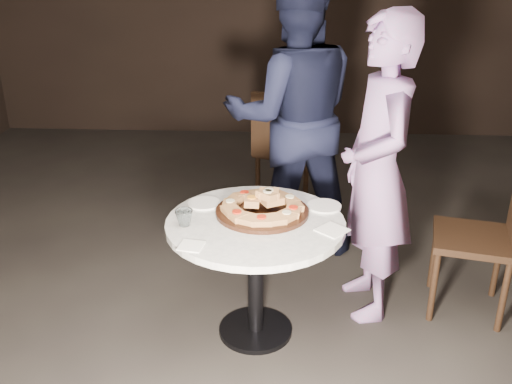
% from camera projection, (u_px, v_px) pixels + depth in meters
% --- Properties ---
extents(floor, '(7.00, 7.00, 0.00)m').
position_uv_depth(floor, '(263.00, 325.00, 3.07)').
color(floor, black).
rests_on(floor, ground).
extents(table, '(0.88, 0.88, 0.66)m').
position_uv_depth(table, '(255.00, 243.00, 2.81)').
color(table, black).
rests_on(table, ground).
extents(serving_board, '(0.56, 0.56, 0.02)m').
position_uv_depth(serving_board, '(262.00, 212.00, 2.83)').
color(serving_board, black).
rests_on(serving_board, table).
extents(focaccia_pile, '(0.42, 0.41, 0.11)m').
position_uv_depth(focaccia_pile, '(263.00, 204.00, 2.82)').
color(focaccia_pile, '#A97341').
rests_on(focaccia_pile, serving_board).
extents(plate_left, '(0.19, 0.19, 0.01)m').
position_uv_depth(plate_left, '(204.00, 203.00, 2.94)').
color(plate_left, white).
rests_on(plate_left, table).
extents(plate_right, '(0.23, 0.23, 0.01)m').
position_uv_depth(plate_right, '(324.00, 206.00, 2.90)').
color(plate_right, white).
rests_on(plate_right, table).
extents(water_glass, '(0.11, 0.11, 0.08)m').
position_uv_depth(water_glass, '(184.00, 218.00, 2.70)').
color(water_glass, silver).
rests_on(water_glass, table).
extents(napkin_near, '(0.12, 0.12, 0.01)m').
position_uv_depth(napkin_near, '(191.00, 246.00, 2.52)').
color(napkin_near, white).
rests_on(napkin_near, table).
extents(napkin_far, '(0.18, 0.18, 0.01)m').
position_uv_depth(napkin_far, '(332.00, 230.00, 2.66)').
color(napkin_far, white).
rests_on(napkin_far, table).
extents(chair_far, '(0.57, 0.59, 0.94)m').
position_uv_depth(chair_far, '(286.00, 144.00, 4.18)').
color(chair_far, black).
rests_on(chair_far, ground).
extents(chair_right, '(0.51, 0.49, 0.87)m').
position_uv_depth(chair_right, '(493.00, 230.00, 3.01)').
color(chair_right, black).
rests_on(chair_right, ground).
extents(diner_navy, '(0.96, 0.80, 1.79)m').
position_uv_depth(diner_navy, '(293.00, 117.00, 3.57)').
color(diner_navy, black).
rests_on(diner_navy, ground).
extents(diner_teal, '(0.47, 0.64, 1.62)m').
position_uv_depth(diner_teal, '(377.00, 172.00, 2.93)').
color(diner_teal, '#83649C').
rests_on(diner_teal, ground).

